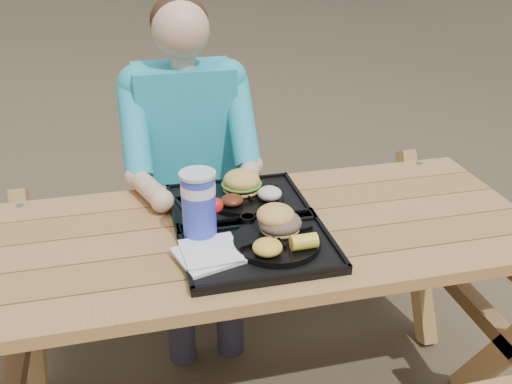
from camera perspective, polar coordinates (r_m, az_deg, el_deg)
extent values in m
cube|color=black|center=(1.70, 0.26, -5.72)|extent=(0.45, 0.35, 0.02)
cube|color=black|center=(1.93, -1.85, -1.34)|extent=(0.45, 0.35, 0.02)
cylinder|color=black|center=(1.69, 2.12, -5.00)|extent=(0.26, 0.26, 0.02)
cylinder|color=black|center=(1.94, -1.05, -0.58)|extent=(0.26, 0.26, 0.02)
cube|color=silver|center=(1.64, -4.85, -6.22)|extent=(0.21, 0.21, 0.02)
cylinder|color=#192BBC|center=(1.69, -5.72, -1.51)|extent=(0.10, 0.10, 0.20)
cylinder|color=#340E05|center=(1.79, -0.82, -2.82)|extent=(0.05, 0.05, 0.03)
cylinder|color=yellow|center=(1.80, 1.26, -2.69)|extent=(0.06, 0.06, 0.03)
ellipsoid|color=yellow|center=(1.61, 1.16, -5.54)|extent=(0.09, 0.09, 0.04)
cube|color=black|center=(1.91, -6.56, -1.40)|extent=(0.09, 0.16, 0.01)
ellipsoid|color=#552411|center=(1.87, -2.42, -0.82)|extent=(0.08, 0.08, 0.03)
ellipsoid|color=beige|center=(1.90, 1.37, -0.15)|extent=(0.08, 0.08, 0.04)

